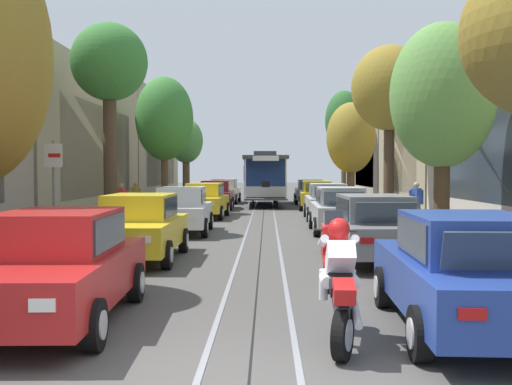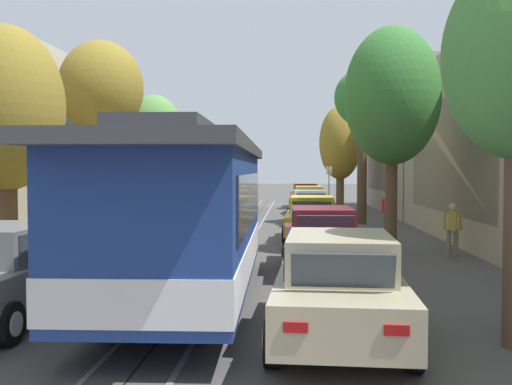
# 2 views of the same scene
# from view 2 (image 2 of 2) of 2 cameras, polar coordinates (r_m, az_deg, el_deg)

# --- Properties ---
(ground_plane) EXTENTS (160.00, 160.00, 0.00)m
(ground_plane) POSITION_cam_2_polar(r_m,az_deg,el_deg) (23.63, -1.22, -3.88)
(ground_plane) COLOR #4C4947
(trolley_track_rails) EXTENTS (1.14, 53.86, 0.01)m
(trolley_track_rails) POSITION_cam_2_polar(r_m,az_deg,el_deg) (21.07, -1.81, -4.61)
(trolley_track_rails) COLOR gray
(trolley_track_rails) RESTS_ON ground
(building_facade_left) EXTENTS (5.96, 45.56, 8.19)m
(building_facade_left) POSITION_cam_2_polar(r_m,az_deg,el_deg) (24.20, 22.77, 5.09)
(building_facade_left) COLOR gray
(building_facade_left) RESTS_ON ground
(parked_car_red_near_left) EXTENTS (2.11, 4.41, 1.58)m
(parked_car_red_near_left) POSITION_cam_2_polar(r_m,az_deg,el_deg) (39.24, 4.79, -0.27)
(parked_car_red_near_left) COLOR red
(parked_car_red_near_left) RESTS_ON ground
(parked_car_yellow_second_left) EXTENTS (2.01, 4.37, 1.58)m
(parked_car_yellow_second_left) POSITION_cam_2_polar(r_m,az_deg,el_deg) (33.40, 5.15, -0.71)
(parked_car_yellow_second_left) COLOR gold
(parked_car_yellow_second_left) RESTS_ON ground
(parked_car_white_mid_left) EXTENTS (2.10, 4.40, 1.58)m
(parked_car_white_mid_left) POSITION_cam_2_polar(r_m,az_deg,el_deg) (27.37, 5.22, -1.37)
(parked_car_white_mid_left) COLOR silver
(parked_car_white_mid_left) RESTS_ON ground
(parked_car_yellow_fourth_left) EXTENTS (2.11, 4.41, 1.58)m
(parked_car_yellow_fourth_left) POSITION_cam_2_polar(r_m,az_deg,el_deg) (20.80, 5.47, -2.51)
(parked_car_yellow_fourth_left) COLOR gold
(parked_car_yellow_fourth_left) RESTS_ON ground
(parked_car_maroon_fifth_left) EXTENTS (2.06, 4.39, 1.58)m
(parked_car_maroon_fifth_left) POSITION_cam_2_polar(r_m,az_deg,el_deg) (14.77, 6.41, -4.46)
(parked_car_maroon_fifth_left) COLOR maroon
(parked_car_maroon_fifth_left) RESTS_ON ground
(parked_car_beige_sixth_left) EXTENTS (2.13, 4.42, 1.58)m
(parked_car_beige_sixth_left) POSITION_cam_2_polar(r_m,az_deg,el_deg) (8.80, 8.10, -9.07)
(parked_car_beige_sixth_left) COLOR #C1B28E
(parked_car_beige_sixth_left) RESTS_ON ground
(parked_car_blue_near_right) EXTENTS (2.11, 4.41, 1.58)m
(parked_car_blue_near_right) POSITION_cam_2_polar(r_m,az_deg,el_deg) (39.90, -3.34, -0.23)
(parked_car_blue_near_right) COLOR #233D93
(parked_car_blue_near_right) RESTS_ON ground
(parked_car_grey_second_right) EXTENTS (2.09, 4.40, 1.58)m
(parked_car_grey_second_right) POSITION_cam_2_polar(r_m,az_deg,el_deg) (33.88, -4.31, -0.67)
(parked_car_grey_second_right) COLOR slate
(parked_car_grey_second_right) RESTS_ON ground
(parked_car_silver_mid_right) EXTENTS (2.04, 4.38, 1.58)m
(parked_car_silver_mid_right) POSITION_cam_2_polar(r_m,az_deg,el_deg) (27.49, -6.19, -1.36)
(parked_car_silver_mid_right) COLOR #B7B7BC
(parked_car_silver_mid_right) RESTS_ON ground
(parked_car_silver_fourth_right) EXTENTS (2.05, 4.38, 1.58)m
(parked_car_silver_fourth_right) POSITION_cam_2_polar(r_m,az_deg,el_deg) (22.11, -8.99, -2.25)
(parked_car_silver_fourth_right) COLOR #B7B7BC
(parked_car_silver_fourth_right) RESTS_ON ground
(parked_car_yellow_fifth_right) EXTENTS (2.12, 4.41, 1.58)m
(parked_car_yellow_fifth_right) POSITION_cam_2_polar(r_m,az_deg,el_deg) (15.82, -14.42, -4.07)
(parked_car_yellow_fifth_right) COLOR gold
(parked_car_yellow_fifth_right) RESTS_ON ground
(street_tree_kerb_left_near) EXTENTS (2.65, 2.75, 6.54)m
(street_tree_kerb_left_near) POSITION_cam_2_polar(r_m,az_deg,el_deg) (37.24, 8.24, 4.75)
(street_tree_kerb_left_near) COLOR brown
(street_tree_kerb_left_near) RESTS_ON ground
(street_tree_kerb_left_second) EXTENTS (2.60, 2.47, 7.17)m
(street_tree_kerb_left_second) POSITION_cam_2_polar(r_m,az_deg,el_deg) (27.70, 10.36, 8.72)
(street_tree_kerb_left_second) COLOR #4C3826
(street_tree_kerb_left_second) RESTS_ON ground
(street_tree_kerb_left_mid) EXTENTS (2.89, 2.88, 6.84)m
(street_tree_kerb_left_mid) POSITION_cam_2_polar(r_m,az_deg,el_deg) (18.28, 13.17, 9.09)
(street_tree_kerb_left_mid) COLOR brown
(street_tree_kerb_left_mid) RESTS_ON ground
(street_tree_kerb_right_near) EXTENTS (3.65, 3.97, 6.05)m
(street_tree_kerb_right_near) POSITION_cam_2_polar(r_m,az_deg,el_deg) (38.35, -7.28, 5.11)
(street_tree_kerb_right_near) COLOR #4C3826
(street_tree_kerb_right_near) RESTS_ON ground
(street_tree_kerb_right_second) EXTENTS (3.04, 2.58, 6.43)m
(street_tree_kerb_right_second) POSITION_cam_2_polar(r_m,az_deg,el_deg) (31.10, -9.91, 5.45)
(street_tree_kerb_right_second) COLOR #4C3826
(street_tree_kerb_right_second) RESTS_ON ground
(street_tree_kerb_right_mid) EXTENTS (3.24, 3.09, 7.48)m
(street_tree_kerb_right_mid) POSITION_cam_2_polar(r_m,az_deg,el_deg) (23.51, -14.90, 9.65)
(street_tree_kerb_right_mid) COLOR #4C3826
(street_tree_kerb_right_mid) RESTS_ON ground
(street_tree_kerb_right_fourth) EXTENTS (2.79, 2.69, 6.02)m
(street_tree_kerb_right_fourth) POSITION_cam_2_polar(r_m,az_deg,el_deg) (15.45, -23.23, 7.43)
(street_tree_kerb_right_fourth) COLOR brown
(street_tree_kerb_right_fourth) RESTS_ON ground
(cable_car_trolley) EXTENTS (2.75, 9.16, 3.28)m
(cable_car_trolley) POSITION_cam_2_polar(r_m,az_deg,el_deg) (10.64, -7.09, -2.41)
(cable_car_trolley) COLOR navy
(cable_car_trolley) RESTS_ON ground
(motorcycle_with_rider) EXTENTS (0.54, 1.91, 1.63)m
(motorcycle_with_rider) POSITION_cam_2_polar(r_m,az_deg,el_deg) (40.43, -0.71, -0.10)
(motorcycle_with_rider) COLOR black
(motorcycle_with_rider) RESTS_ON ground
(pedestrian_on_left_pavement) EXTENTS (0.55, 0.37, 1.63)m
(pedestrian_on_left_pavement) POSITION_cam_2_polar(r_m,az_deg,el_deg) (23.84, 12.80, -1.66)
(pedestrian_on_left_pavement) COLOR #4C4233
(pedestrian_on_left_pavement) RESTS_ON ground
(pedestrian_on_right_pavement) EXTENTS (0.55, 0.42, 1.71)m
(pedestrian_on_right_pavement) POSITION_cam_2_polar(r_m,az_deg,el_deg) (26.07, -13.96, -1.23)
(pedestrian_on_right_pavement) COLOR slate
(pedestrian_on_right_pavement) RESTS_ON ground
(pedestrian_crossing_far) EXTENTS (0.55, 0.41, 1.55)m
(pedestrian_crossing_far) POSITION_cam_2_polar(r_m,az_deg,el_deg) (17.84, 18.66, -3.17)
(pedestrian_crossing_far) COLOR slate
(pedestrian_crossing_far) RESTS_ON ground
(street_sign_post) EXTENTS (0.36, 0.08, 2.76)m
(street_sign_post) POSITION_cam_2_polar(r_m,az_deg,el_deg) (35.55, 7.14, 0.93)
(street_sign_post) COLOR slate
(street_sign_post) RESTS_ON ground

